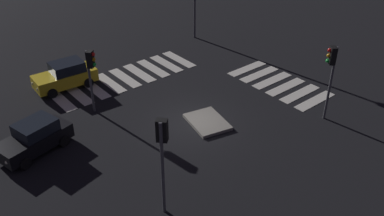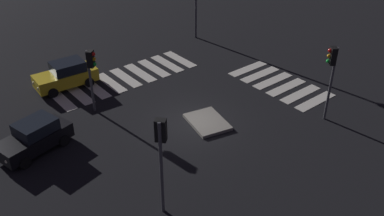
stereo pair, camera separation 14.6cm
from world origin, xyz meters
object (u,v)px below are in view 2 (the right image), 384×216
at_px(car_black, 35,137).
at_px(traffic_light_north, 91,66).
at_px(traffic_light_west, 161,144).
at_px(car_yellow, 66,75).
at_px(traffic_light_south, 332,66).
at_px(traffic_island, 207,122).

height_order(car_black, traffic_light_north, traffic_light_north).
bearing_deg(traffic_light_west, car_yellow, 42.27).
bearing_deg(traffic_light_south, car_yellow, -17.51).
height_order(traffic_island, car_yellow, car_yellow).
distance_m(traffic_island, traffic_light_north, 7.15).
bearing_deg(traffic_light_north, traffic_light_south, 9.43).
bearing_deg(car_yellow, traffic_light_north, 93.86).
height_order(traffic_light_west, traffic_light_north, traffic_light_west).
bearing_deg(traffic_light_south, traffic_island, 0.60).
distance_m(traffic_light_west, traffic_light_north, 9.07).
bearing_deg(car_black, traffic_light_south, 138.29).
height_order(traffic_light_north, traffic_light_south, traffic_light_south).
bearing_deg(car_black, car_yellow, -141.62).
xyz_separation_m(traffic_island, car_black, (3.63, 8.37, 0.71)).
height_order(car_black, traffic_light_west, traffic_light_west).
bearing_deg(traffic_light_west, traffic_light_south, -40.28).
height_order(car_yellow, traffic_light_north, traffic_light_north).
xyz_separation_m(car_black, traffic_light_west, (-7.47, -2.60, 2.62)).
xyz_separation_m(car_black, traffic_light_north, (1.45, -4.19, 2.11)).
relative_size(car_yellow, traffic_light_west, 0.88).
height_order(traffic_island, traffic_light_west, traffic_light_west).
bearing_deg(traffic_light_north, traffic_light_west, -47.95).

